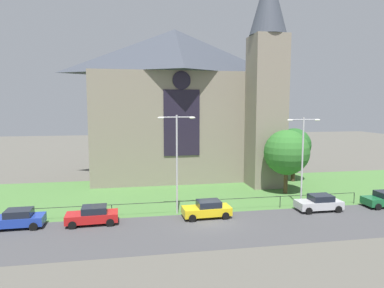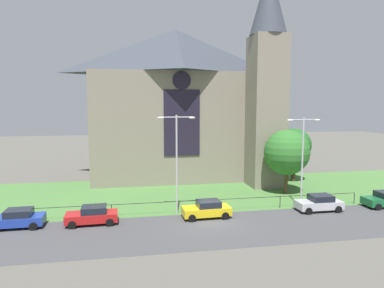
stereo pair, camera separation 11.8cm
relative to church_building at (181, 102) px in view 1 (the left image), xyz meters
The scene contains 13 objects.
ground 13.61m from the church_building, 91.99° to the right, with size 160.00×160.00×0.00m, color #56544C.
road_asphalt 23.31m from the church_building, 90.85° to the right, with size 120.00×8.00×0.01m, color #424244.
grass_verge 14.99m from the church_building, 91.62° to the right, with size 120.00×20.00×0.01m, color #477538.
church_building is the anchor object (origin of this frame).
iron_railing 18.89m from the church_building, 92.70° to the right, with size 31.77×0.07×1.13m.
tree_right_far 15.94m from the church_building, 22.49° to the right, with size 4.32×4.32×6.91m.
tree_right_near 16.21m from the church_building, 48.30° to the right, with size 5.02×5.02×7.15m.
streetlamp_near 17.40m from the church_building, 99.91° to the right, with size 3.37×0.26×8.98m.
streetlamp_far 19.54m from the church_building, 60.73° to the right, with size 3.37×0.26×8.68m.
parked_car_blue 25.83m from the church_building, 131.96° to the right, with size 4.23×2.09×1.51m.
parked_car_red 22.77m from the church_building, 119.44° to the right, with size 4.26×2.14×1.51m.
parked_car_yellow 20.40m from the church_building, 91.39° to the right, with size 4.27×2.17×1.51m.
parked_car_silver 22.82m from the church_building, 60.13° to the right, with size 4.21×2.03×1.51m.
Camera 1 is at (-6.67, -27.83, 9.81)m, focal length 32.23 mm.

